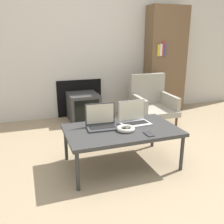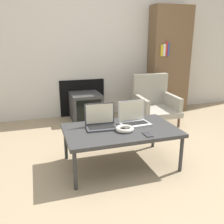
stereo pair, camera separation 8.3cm
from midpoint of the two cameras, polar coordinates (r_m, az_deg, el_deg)
The scene contains 10 objects.
ground_plane at distance 2.52m, azimuth 4.90°, elevation -14.49°, with size 14.00×14.00×0.00m, color #998466.
wall_back at distance 4.21m, azimuth -6.30°, elevation 16.53°, with size 7.00×0.08×2.60m.
table at distance 2.56m, azimuth 2.98°, elevation -4.50°, with size 1.14×0.69×0.41m.
laptop_left at distance 2.57m, azimuth -1.67°, elevation -2.23°, with size 0.33×0.22×0.24m.
laptop_right at distance 2.69m, azimuth 5.84°, elevation -1.44°, with size 0.33×0.22×0.24m.
headphones at distance 2.49m, azimuth 3.86°, elevation -3.87°, with size 0.18×0.18×0.04m.
phone at distance 2.42m, azimuth 9.12°, elevation -5.11°, with size 0.07×0.12×0.01m.
tv at distance 4.05m, azimuth -5.43°, elevation 1.22°, with size 0.47×0.52×0.44m.
armchair at distance 4.00m, azimuth 10.05°, elevation 2.58°, with size 0.61×0.68×0.74m.
bookshelf at distance 4.58m, azimuth 13.40°, elevation 11.39°, with size 0.69×0.32×1.81m.
Camera 2 is at (-0.81, -1.99, 1.31)m, focal length 40.00 mm.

